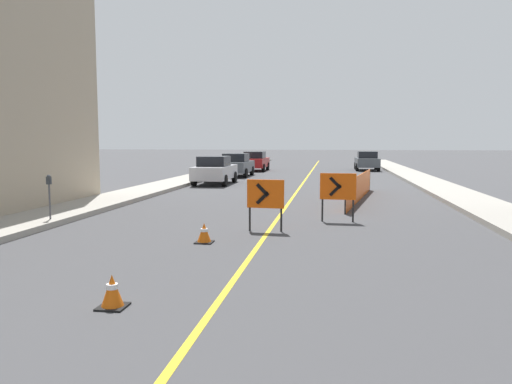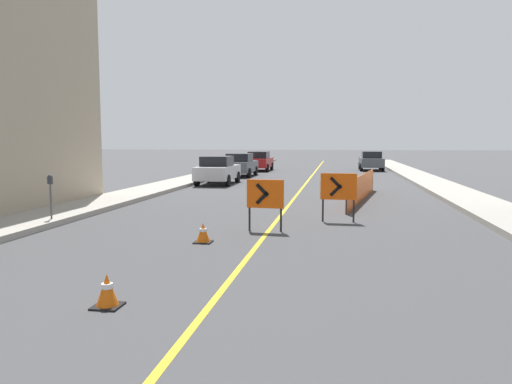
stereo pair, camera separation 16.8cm
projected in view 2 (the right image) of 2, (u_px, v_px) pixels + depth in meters
The scene contains 13 objects.
lane_stripe at pixel (305, 184), 28.23m from camera, with size 0.12×69.69×0.01m.
sidewalk_left at pixel (185, 181), 29.37m from camera, with size 2.13×69.69×0.18m.
sidewalk_right at pixel (436, 184), 27.07m from camera, with size 2.13×69.69×0.18m.
traffic_cone_third at pixel (107, 291), 7.28m from camera, with size 0.41×0.41×0.49m.
traffic_cone_fourth at pixel (203, 233), 11.92m from camera, with size 0.41×0.41×0.48m.
arrow_barricade_primary at pixel (265, 196), 13.37m from camera, with size 1.01×0.13×1.40m.
arrow_barricade_secondary at pixel (338, 188), 14.92m from camera, with size 1.08×0.11×1.47m.
safety_mesh_fence at pixel (362, 187), 20.57m from camera, with size 1.45×8.65×1.05m.
parked_car_curb_near at pixel (218, 170), 28.12m from camera, with size 1.93×4.31×1.59m.
parked_car_curb_mid at pixel (240, 165), 34.47m from camera, with size 1.94×4.32×1.59m.
parked_car_curb_far at pixel (259, 161), 40.92m from camera, with size 1.94×4.31×1.59m.
parked_car_opposite_side at pixel (371, 161), 41.52m from camera, with size 1.94×4.33×1.59m.
parking_meter_far_curb at pixel (50, 188), 14.39m from camera, with size 0.12×0.11×1.29m.
Camera 2 is at (1.84, 6.64, 2.42)m, focal length 35.00 mm.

